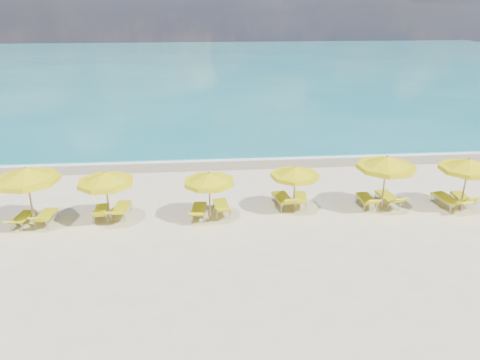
{
  "coord_description": "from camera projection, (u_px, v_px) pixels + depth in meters",
  "views": [
    {
      "loc": [
        -1.77,
        -17.95,
        8.75
      ],
      "look_at": [
        0.0,
        1.5,
        1.2
      ],
      "focal_mm": 35.0,
      "sensor_mm": 36.0,
      "label": 1
    }
  ],
  "objects": [
    {
      "name": "lounger_1_right",
      "position": [
        46.0,
        219.0,
        19.49
      ],
      "size": [
        0.71,
        1.78,
        0.78
      ],
      "rotation": [
        0.0,
        0.0,
        -0.08
      ],
      "color": "#A5A8AD",
      "rests_on": "ground"
    },
    {
      "name": "lounger_4_left",
      "position": [
        283.0,
        202.0,
        21.05
      ],
      "size": [
        0.95,
        2.05,
        0.88
      ],
      "rotation": [
        0.0,
        0.0,
        0.15
      ],
      "color": "#A5A8AD",
      "rests_on": "ground"
    },
    {
      "name": "lounger_3_left",
      "position": [
        199.0,
        213.0,
        20.04
      ],
      "size": [
        0.8,
        1.87,
        0.73
      ],
      "rotation": [
        0.0,
        0.0,
        -0.12
      ],
      "color": "#A5A8AD",
      "rests_on": "ground"
    },
    {
      "name": "lounger_5_left",
      "position": [
        366.0,
        202.0,
        21.08
      ],
      "size": [
        0.64,
        1.8,
        0.79
      ],
      "rotation": [
        0.0,
        0.0,
        -0.02
      ],
      "color": "#A5A8AD",
      "rests_on": "ground"
    },
    {
      "name": "umbrella_3",
      "position": [
        209.0,
        179.0,
        19.19
      ],
      "size": [
        2.79,
        2.79,
        2.2
      ],
      "rotation": [
        0.0,
        0.0,
        0.36
      ],
      "color": "#A37F51",
      "rests_on": "ground"
    },
    {
      "name": "umbrella_2",
      "position": [
        105.0,
        179.0,
        18.87
      ],
      "size": [
        2.9,
        2.9,
        2.33
      ],
      "rotation": [
        0.0,
        0.0,
        -0.32
      ],
      "color": "#A37F51",
      "rests_on": "ground"
    },
    {
      "name": "whitecap_far",
      "position": [
        304.0,
        102.0,
        42.94
      ],
      "size": [
        18.0,
        0.3,
        0.05
      ],
      "primitive_type": "cube",
      "color": "white",
      "rests_on": "ground"
    },
    {
      "name": "lounger_2_left",
      "position": [
        102.0,
        214.0,
        19.94
      ],
      "size": [
        0.72,
        1.73,
        0.82
      ],
      "rotation": [
        0.0,
        0.0,
        0.09
      ],
      "color": "#A5A8AD",
      "rests_on": "ground"
    },
    {
      "name": "umbrella_4",
      "position": [
        295.0,
        173.0,
        19.99
      ],
      "size": [
        2.51,
        2.51,
        2.16
      ],
      "rotation": [
        0.0,
        0.0,
        -0.2
      ],
      "color": "#A37F51",
      "rests_on": "ground"
    },
    {
      "name": "lounger_5_right",
      "position": [
        388.0,
        200.0,
        21.22
      ],
      "size": [
        0.81,
        1.97,
        0.83
      ],
      "rotation": [
        0.0,
        0.0,
        0.1
      ],
      "color": "#A5A8AD",
      "rests_on": "ground"
    },
    {
      "name": "ground_plane",
      "position": [
        243.0,
        219.0,
        19.97
      ],
      "size": [
        120.0,
        120.0,
        0.0
      ],
      "primitive_type": "plane",
      "color": "beige"
    },
    {
      "name": "umbrella_6",
      "position": [
        468.0,
        166.0,
        20.09
      ],
      "size": [
        3.21,
        3.21,
        2.45
      ],
      "rotation": [
        0.0,
        0.0,
        -0.43
      ],
      "color": "#A37F51",
      "rests_on": "ground"
    },
    {
      "name": "umbrella_1",
      "position": [
        26.0,
        176.0,
        18.5
      ],
      "size": [
        3.07,
        3.07,
        2.62
      ],
      "rotation": [
        0.0,
        0.0,
        0.21
      ],
      "color": "#A37F51",
      "rests_on": "ground"
    },
    {
      "name": "umbrella_5",
      "position": [
        386.0,
        163.0,
        20.01
      ],
      "size": [
        3.12,
        3.12,
        2.58
      ],
      "rotation": [
        0.0,
        0.0,
        -0.27
      ],
      "color": "#A37F51",
      "rests_on": "ground"
    },
    {
      "name": "whitecap_near",
      "position": [
        142.0,
        124.0,
        35.26
      ],
      "size": [
        14.0,
        0.36,
        0.05
      ],
      "primitive_type": "cube",
      "color": "white",
      "rests_on": "ground"
    },
    {
      "name": "foam_line",
      "position": [
        230.0,
        158.0,
        27.59
      ],
      "size": [
        120.0,
        1.2,
        0.03
      ],
      "primitive_type": "cube",
      "color": "white",
      "rests_on": "ground"
    },
    {
      "name": "lounger_2_right",
      "position": [
        121.0,
        212.0,
        20.09
      ],
      "size": [
        0.82,
        1.99,
        0.77
      ],
      "rotation": [
        0.0,
        0.0,
        -0.1
      ],
      "color": "#A5A8AD",
      "rests_on": "ground"
    },
    {
      "name": "lounger_4_right",
      "position": [
        300.0,
        201.0,
        21.16
      ],
      "size": [
        0.95,
        1.92,
        0.74
      ],
      "rotation": [
        0.0,
        0.0,
        -0.2
      ],
      "color": "#A5A8AD",
      "rests_on": "ground"
    },
    {
      "name": "lounger_6_left",
      "position": [
        447.0,
        202.0,
        20.98
      ],
      "size": [
        1.01,
        2.11,
        0.81
      ],
      "rotation": [
        0.0,
        0.0,
        0.18
      ],
      "color": "#A5A8AD",
      "rests_on": "ground"
    },
    {
      "name": "lounger_3_right",
      "position": [
        221.0,
        209.0,
        20.35
      ],
      "size": [
        0.77,
        1.91,
        0.79
      ],
      "rotation": [
        0.0,
        0.0,
        0.09
      ],
      "color": "#A5A8AD",
      "rests_on": "ground"
    },
    {
      "name": "wet_sand_band",
      "position": [
        231.0,
        163.0,
        26.85
      ],
      "size": [
        120.0,
        2.6,
        0.01
      ],
      "primitive_type": "cube",
      "color": "tan",
      "rests_on": "ground"
    },
    {
      "name": "ocean",
      "position": [
        209.0,
        67.0,
        64.56
      ],
      "size": [
        120.0,
        80.0,
        0.3
      ],
      "primitive_type": "cube",
      "color": "#15737A",
      "rests_on": "ground"
    },
    {
      "name": "lounger_6_right",
      "position": [
        462.0,
        200.0,
        21.28
      ],
      "size": [
        0.65,
        1.7,
        0.79
      ],
      "rotation": [
        0.0,
        0.0,
        -0.05
      ],
      "color": "#A5A8AD",
      "rests_on": "ground"
    },
    {
      "name": "lounger_1_left",
      "position": [
        23.0,
        220.0,
        19.39
      ],
      "size": [
        0.77,
        1.71,
        0.65
      ],
      "rotation": [
        0.0,
        0.0,
        -0.15
      ],
      "color": "#A5A8AD",
      "rests_on": "ground"
    }
  ]
}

